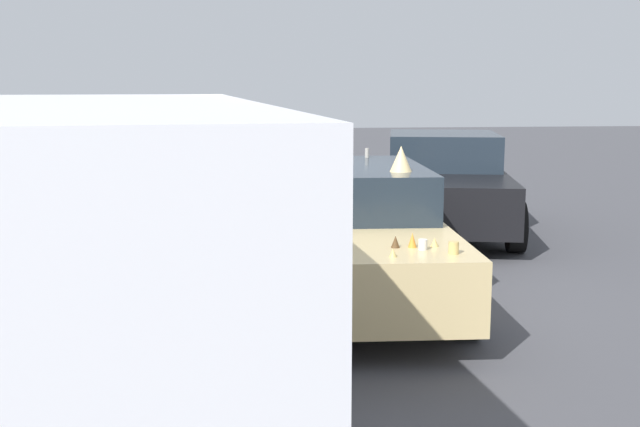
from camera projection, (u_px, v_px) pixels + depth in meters
name	position (u px, v px, depth m)	size (l,w,h in m)	color
ground_plane	(348.00, 297.00, 8.26)	(60.00, 60.00, 0.00)	#47474C
art_car_decorated	(348.00, 231.00, 8.22)	(4.49, 2.20, 1.62)	#D8BC7F
parked_van_row_back_center	(81.00, 264.00, 4.54)	(5.17, 2.64, 2.14)	silver
parked_sedan_far_left	(443.00, 184.00, 11.70)	(4.35, 2.60, 1.48)	black
parked_sedan_row_back_far	(47.00, 169.00, 13.88)	(4.62, 2.15, 1.36)	navy
parked_sedan_near_right	(241.00, 160.00, 15.51)	(4.62, 2.41, 1.44)	silver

